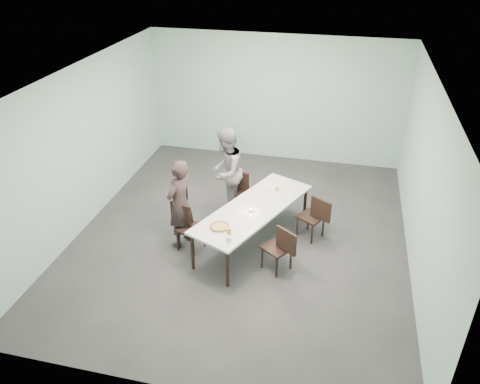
% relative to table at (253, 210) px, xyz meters
% --- Properties ---
extents(ground, '(7.00, 7.00, 0.00)m').
position_rel_table_xyz_m(ground, '(-0.26, 0.21, -0.69)').
color(ground, '#333335').
rests_on(ground, ground).
extents(room_shell, '(6.02, 7.02, 3.01)m').
position_rel_table_xyz_m(room_shell, '(-0.26, 0.21, 1.33)').
color(room_shell, '#A0C9C0').
rests_on(room_shell, ground).
extents(table, '(1.86, 2.74, 0.75)m').
position_rel_table_xyz_m(table, '(0.00, 0.00, 0.00)').
color(table, white).
rests_on(table, ground).
extents(chair_near_left, '(0.65, 0.52, 0.87)m').
position_rel_table_xyz_m(chair_near_left, '(-1.12, -0.41, -0.19)').
color(chair_near_left, black).
rests_on(chair_near_left, ground).
extents(chair_far_left, '(0.65, 0.51, 0.87)m').
position_rel_table_xyz_m(chair_far_left, '(-0.40, 1.04, -0.19)').
color(chair_far_left, black).
rests_on(chair_far_left, ground).
extents(chair_near_right, '(0.63, 0.58, 0.87)m').
position_rel_table_xyz_m(chair_near_right, '(0.60, -0.69, -0.19)').
color(chair_near_right, black).
rests_on(chair_near_right, ground).
extents(chair_far_right, '(0.64, 0.58, 0.87)m').
position_rel_table_xyz_m(chair_far_right, '(1.06, 0.39, -0.19)').
color(chair_far_right, black).
rests_on(chair_far_right, ground).
extents(diner_near, '(0.58, 0.71, 1.67)m').
position_rel_table_xyz_m(diner_near, '(-1.25, -0.31, 0.14)').
color(diner_near, black).
rests_on(diner_near, ground).
extents(diner_far, '(0.75, 0.92, 1.77)m').
position_rel_table_xyz_m(diner_far, '(-0.75, 0.97, 0.19)').
color(diner_far, slate).
rests_on(diner_far, ground).
extents(pizza, '(0.34, 0.34, 0.04)m').
position_rel_table_xyz_m(pizza, '(-0.42, -0.75, 0.08)').
color(pizza, white).
rests_on(pizza, table).
extents(side_plate, '(0.18, 0.18, 0.01)m').
position_rel_table_xyz_m(side_plate, '(-0.10, -0.49, 0.06)').
color(side_plate, white).
rests_on(side_plate, table).
extents(beer_glass, '(0.08, 0.08, 0.15)m').
position_rel_table_xyz_m(beer_glass, '(-0.21, -0.94, 0.13)').
color(beer_glass, gold).
rests_on(beer_glass, table).
extents(water_tumbler, '(0.08, 0.08, 0.09)m').
position_rel_table_xyz_m(water_tumbler, '(-0.17, -1.08, 0.10)').
color(water_tumbler, silver).
rests_on(water_tumbler, table).
extents(tealight, '(0.06, 0.06, 0.05)m').
position_rel_table_xyz_m(tealight, '(-0.02, -0.13, 0.08)').
color(tealight, silver).
rests_on(tealight, table).
extents(amber_tumbler, '(0.07, 0.07, 0.08)m').
position_rel_table_xyz_m(amber_tumbler, '(0.30, 0.70, 0.10)').
color(amber_tumbler, gold).
rests_on(amber_tumbler, table).
extents(menu, '(0.36, 0.32, 0.01)m').
position_rel_table_xyz_m(menu, '(0.19, 0.82, 0.06)').
color(menu, silver).
rests_on(menu, table).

